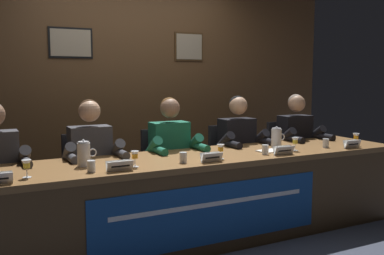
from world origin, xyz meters
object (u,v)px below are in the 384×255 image
(panelist_center, at_px, (173,152))
(panelist_right, at_px, (241,146))
(juice_glass_right, at_px, (295,142))
(water_cup_right, at_px, (265,150))
(water_cup_far_right, at_px, (326,144))
(water_pitcher_right_side, at_px, (276,138))
(conference_table, at_px, (198,184))
(juice_glass_left, at_px, (135,156))
(nameplate_left, at_px, (120,166))
(chair_far_right, at_px, (287,162))
(panelist_far_right, at_px, (299,141))
(nameplate_center, at_px, (211,157))
(water_cup_center, at_px, (183,158))
(panelist_left, at_px, (93,159))
(chair_left, at_px, (88,185))
(chair_right, at_px, (230,169))
(juice_glass_center, at_px, (221,149))
(nameplate_far_right, at_px, (352,144))
(water_cup_left, at_px, (91,167))
(document_stack_right, at_px, (269,151))
(water_pitcher_left_side, at_px, (84,154))
(nameplate_right, at_px, (284,150))
(juice_glass_far_left, at_px, (27,165))
(chair_center, at_px, (165,176))
(juice_glass_far_right, at_px, (356,137))

(panelist_center, relative_size, panelist_right, 1.00)
(juice_glass_right, height_order, water_cup_right, juice_glass_right)
(water_cup_far_right, distance_m, water_pitcher_right_side, 0.49)
(conference_table, xyz_separation_m, juice_glass_left, (-0.59, -0.09, 0.31))
(nameplate_left, bearing_deg, chair_far_right, 21.43)
(chair_far_right, distance_m, panelist_far_right, 0.34)
(nameplate_center, distance_m, water_pitcher_right_side, 0.98)
(juice_glass_left, bearing_deg, water_cup_center, -2.83)
(water_cup_far_right, bearing_deg, panelist_left, 164.99)
(chair_left, height_order, chair_right, same)
(juice_glass_center, distance_m, panelist_right, 0.88)
(nameplate_far_right, xyz_separation_m, water_pitcher_right_side, (-0.63, 0.35, 0.05))
(water_cup_left, distance_m, document_stack_right, 1.67)
(water_cup_left, xyz_separation_m, chair_far_right, (2.47, 0.83, -0.34))
(chair_right, distance_m, water_pitcher_left_side, 1.84)
(water_cup_left, height_order, water_pitcher_left_side, water_pitcher_left_side)
(panelist_left, height_order, nameplate_right, panelist_left)
(juice_glass_center, relative_size, water_pitcher_left_side, 0.59)
(water_cup_center, distance_m, juice_glass_right, 1.17)
(water_cup_left, height_order, chair_right, chair_right)
(chair_right, relative_size, nameplate_far_right, 4.96)
(panelist_left, bearing_deg, juice_glass_far_left, -134.91)
(chair_left, height_order, nameplate_right, chair_left)
(document_stack_right, bearing_deg, juice_glass_right, -15.64)
(panelist_right, height_order, document_stack_right, panelist_right)
(chair_center, xyz_separation_m, chair_right, (0.77, 0.00, 0.00))
(panelist_far_right, xyz_separation_m, water_pitcher_right_side, (-0.60, -0.37, 0.12))
(conference_table, relative_size, juice_glass_far_right, 33.41)
(nameplate_left, xyz_separation_m, chair_far_right, (2.28, 0.89, -0.34))
(panelist_left, relative_size, panelist_right, 1.00)
(juice_glass_right, xyz_separation_m, nameplate_far_right, (0.59, -0.13, -0.05))
(nameplate_left, distance_m, chair_center, 1.21)
(water_cup_center, distance_m, water_pitcher_left_side, 0.77)
(conference_table, distance_m, juice_glass_left, 0.67)
(document_stack_right, bearing_deg, chair_left, 154.39)
(juice_glass_left, distance_m, panelist_center, 0.85)
(juice_glass_far_left, bearing_deg, water_cup_right, -0.25)
(chair_center, distance_m, nameplate_right, 1.22)
(panelist_center, relative_size, water_cup_far_right, 14.52)
(water_pitcher_left_side, bearing_deg, nameplate_left, -57.98)
(water_cup_right, bearing_deg, panelist_center, 135.29)
(nameplate_left, relative_size, document_stack_right, 0.89)
(juice_glass_left, bearing_deg, chair_left, 102.28)
(nameplate_center, bearing_deg, juice_glass_center, 31.55)
(panelist_far_right, bearing_deg, chair_far_right, 90.00)
(water_cup_far_right, xyz_separation_m, water_pitcher_left_side, (-2.30, 0.18, 0.06))
(conference_table, relative_size, panelist_far_right, 3.36)
(panelist_right, bearing_deg, juice_glass_center, -134.56)
(conference_table, distance_m, water_cup_left, 0.98)
(juice_glass_far_right, bearing_deg, panelist_far_right, 106.04)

